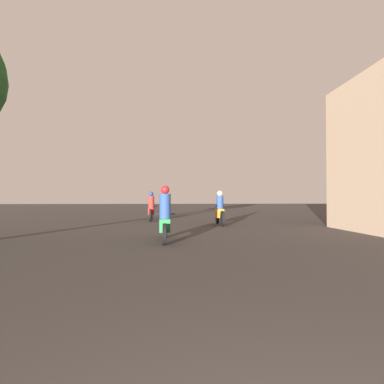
# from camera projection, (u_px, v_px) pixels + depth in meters

# --- Properties ---
(motorcycle_green) EXTENTS (0.60, 2.05, 1.60)m
(motorcycle_green) POSITION_uv_depth(u_px,v_px,m) (165.00, 219.00, 8.63)
(motorcycle_green) COLOR black
(motorcycle_green) RESTS_ON ground_plane
(motorcycle_orange) EXTENTS (0.60, 2.11, 1.57)m
(motorcycle_orange) POSITION_uv_depth(u_px,v_px,m) (220.00, 211.00, 13.71)
(motorcycle_orange) COLOR black
(motorcycle_orange) RESTS_ON ground_plane
(motorcycle_red) EXTENTS (0.60, 2.09, 1.58)m
(motorcycle_red) POSITION_uv_depth(u_px,v_px,m) (151.00, 209.00, 16.32)
(motorcycle_red) COLOR black
(motorcycle_red) RESTS_ON ground_plane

